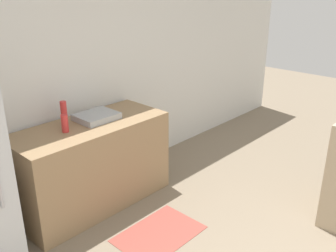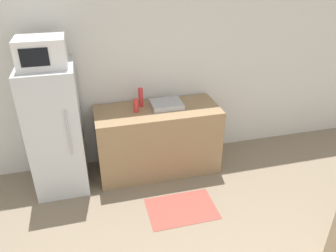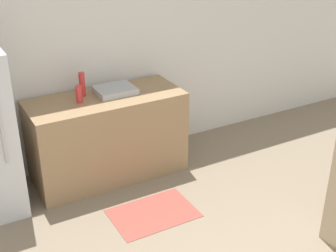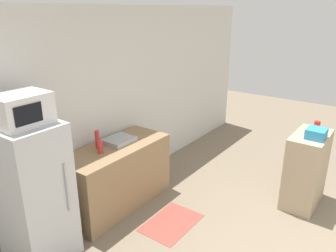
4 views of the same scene
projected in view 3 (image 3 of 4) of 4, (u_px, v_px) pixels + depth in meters
name	position (u px, v px, depth m)	size (l,w,h in m)	color
wall_back	(85.00, 44.00, 4.63)	(8.00, 0.06, 2.60)	silver
counter	(108.00, 136.00, 4.72)	(1.53, 0.65, 0.86)	#937551
sink_basin	(115.00, 90.00, 4.62)	(0.38, 0.32, 0.06)	#9EA3A8
bottle_tall	(82.00, 84.00, 4.51)	(0.06, 0.06, 0.24)	red
bottle_short	(79.00, 94.00, 4.38)	(0.06, 0.06, 0.16)	red
kitchen_rug	(153.00, 213.00, 4.27)	(0.77, 0.52, 0.01)	#99473D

